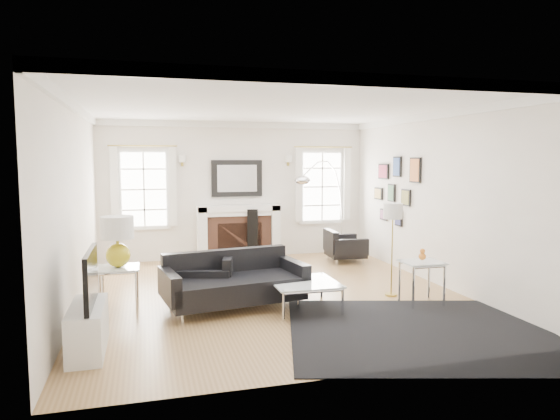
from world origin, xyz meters
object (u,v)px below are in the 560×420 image
object	(u,v)px
gourd_lamp	(118,238)
coffee_table	(304,284)
sofa	(233,283)
armchair_left	(211,280)
fireplace	(239,233)
arc_floor_lamp	(323,205)
armchair_right	(343,247)

from	to	relation	value
gourd_lamp	coffee_table	bearing A→B (deg)	-14.61
sofa	coffee_table	distance (m)	0.98
armchair_left	gourd_lamp	size ratio (longest dim) A/B	1.41
sofa	armchair_left	distance (m)	0.45
fireplace	armchair_left	xyz separation A→B (m)	(-0.95, -2.93, -0.23)
sofa	gourd_lamp	world-z (taller)	gourd_lamp
fireplace	armchair_left	bearing A→B (deg)	-108.01
armchair_left	coffee_table	distance (m)	1.38
sofa	coffee_table	bearing A→B (deg)	-22.04
gourd_lamp	arc_floor_lamp	size ratio (longest dim) A/B	0.33
fireplace	armchair_left	distance (m)	3.09
fireplace	arc_floor_lamp	xyz separation A→B (m)	(1.59, -0.66, 0.59)
fireplace	sofa	xyz separation A→B (m)	(-0.69, -3.30, -0.20)
armchair_left	gourd_lamp	xyz separation A→B (m)	(-1.25, -0.11, 0.68)
sofa	arc_floor_lamp	world-z (taller)	arc_floor_lamp
armchair_right	coffee_table	size ratio (longest dim) A/B	0.95
armchair_right	gourd_lamp	xyz separation A→B (m)	(-4.15, -2.21, 0.69)
gourd_lamp	arc_floor_lamp	distance (m)	4.48
armchair_left	fireplace	bearing A→B (deg)	71.99
coffee_table	arc_floor_lamp	distance (m)	3.39
fireplace	armchair_right	world-z (taller)	fireplace
armchair_right	arc_floor_lamp	world-z (taller)	arc_floor_lamp
armchair_left	armchair_right	bearing A→B (deg)	35.94
sofa	armchair_left	xyz separation A→B (m)	(-0.26, 0.37, -0.03)
fireplace	gourd_lamp	size ratio (longest dim) A/B	2.47
armchair_right	arc_floor_lamp	xyz separation A→B (m)	(-0.36, 0.16, 0.83)
armchair_right	armchair_left	bearing A→B (deg)	-144.06
gourd_lamp	armchair_right	bearing A→B (deg)	28.05
coffee_table	sofa	bearing A→B (deg)	157.96
arc_floor_lamp	armchair_right	bearing A→B (deg)	-24.69
sofa	coffee_table	xyz separation A→B (m)	(0.91, -0.37, 0.02)
sofa	armchair_right	bearing A→B (deg)	43.13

